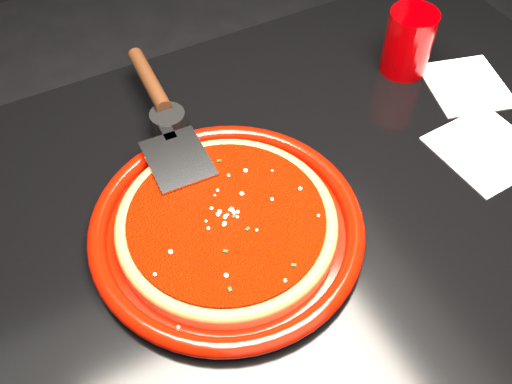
% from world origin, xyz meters
% --- Properties ---
extents(table, '(1.20, 0.80, 0.75)m').
position_xyz_m(table, '(0.00, 0.00, 0.38)').
color(table, black).
rests_on(table, floor).
extents(plate, '(0.43, 0.43, 0.03)m').
position_xyz_m(plate, '(-0.09, -0.00, 0.76)').
color(plate, '#750701').
rests_on(plate, table).
extents(pizza_crust, '(0.35, 0.35, 0.01)m').
position_xyz_m(pizza_crust, '(-0.09, -0.00, 0.77)').
color(pizza_crust, brown).
rests_on(pizza_crust, plate).
extents(pizza_crust_rim, '(0.35, 0.35, 0.02)m').
position_xyz_m(pizza_crust_rim, '(-0.09, -0.00, 0.78)').
color(pizza_crust_rim, brown).
rests_on(pizza_crust_rim, plate).
extents(pizza_sauce, '(0.31, 0.31, 0.01)m').
position_xyz_m(pizza_sauce, '(-0.09, -0.00, 0.78)').
color(pizza_sauce, '#620D00').
rests_on(pizza_sauce, plate).
extents(parmesan_dusting, '(0.25, 0.25, 0.01)m').
position_xyz_m(parmesan_dusting, '(-0.09, -0.00, 0.79)').
color(parmesan_dusting, beige).
rests_on(parmesan_dusting, plate).
extents(basil_flecks, '(0.23, 0.23, 0.00)m').
position_xyz_m(basil_flecks, '(-0.09, -0.00, 0.79)').
color(basil_flecks, black).
rests_on(basil_flecks, plate).
extents(pizza_server, '(0.11, 0.36, 0.03)m').
position_xyz_m(pizza_server, '(-0.09, 0.21, 0.80)').
color(pizza_server, '#B6B9BE').
rests_on(pizza_server, plate).
extents(cup, '(0.09, 0.09, 0.11)m').
position_xyz_m(cup, '(0.33, 0.17, 0.81)').
color(cup, '#920001').
rests_on(cup, table).
extents(napkin_a, '(0.15, 0.15, 0.00)m').
position_xyz_m(napkin_a, '(0.33, -0.05, 0.75)').
color(napkin_a, white).
rests_on(napkin_a, table).
extents(napkin_b, '(0.16, 0.16, 0.00)m').
position_xyz_m(napkin_b, '(0.40, 0.08, 0.75)').
color(napkin_b, white).
rests_on(napkin_b, table).
extents(ramekin, '(0.06, 0.06, 0.04)m').
position_xyz_m(ramekin, '(-0.09, 0.21, 0.77)').
color(ramekin, black).
rests_on(ramekin, table).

